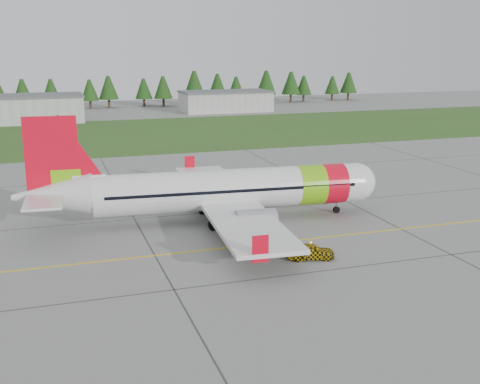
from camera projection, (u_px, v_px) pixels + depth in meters
name	position (u px, v px, depth m)	size (l,w,h in m)	color
ground	(351.00, 267.00, 50.15)	(320.00, 320.00, 0.00)	gray
aircraft	(222.00, 190.00, 62.65)	(37.99, 35.09, 11.50)	silver
follow_me_car	(311.00, 236.00, 51.64)	(1.66, 1.41, 4.13)	gold
grass_strip	(161.00, 133.00, 125.74)	(320.00, 50.00, 0.03)	#30561E
taxi_guideline	(310.00, 239.00, 57.52)	(120.00, 0.25, 0.02)	gold
hangar_west	(13.00, 110.00, 141.72)	(32.00, 14.00, 6.00)	#A8A8A3
hangar_east	(226.00, 102.00, 165.92)	(24.00, 12.00, 5.20)	#A8A8A3
treeline	(124.00, 90.00, 176.18)	(160.00, 8.00, 10.00)	#1C3F14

